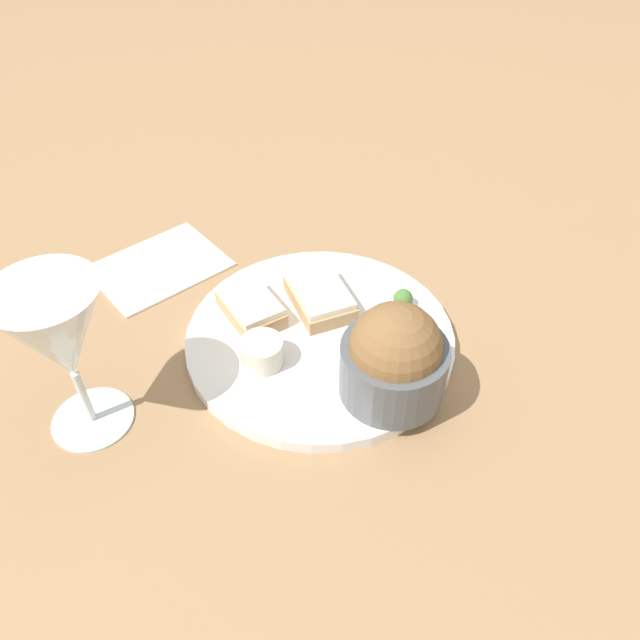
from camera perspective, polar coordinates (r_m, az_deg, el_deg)
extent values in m
plane|color=#93704C|center=(0.69, 0.00, -2.06)|extent=(4.00, 4.00, 0.00)
cylinder|color=white|center=(0.68, 0.00, -1.65)|extent=(0.29, 0.29, 0.01)
cylinder|color=#4C5156|center=(0.60, 6.57, -4.56)|extent=(0.10, 0.10, 0.06)
sphere|color=brown|center=(0.58, 6.80, -2.62)|extent=(0.09, 0.09, 0.09)
cylinder|color=beige|center=(0.64, -5.33, -2.95)|extent=(0.04, 0.04, 0.03)
cylinder|color=tan|center=(0.63, -5.39, -2.31)|extent=(0.04, 0.04, 0.01)
cube|color=tan|center=(0.70, 0.00, 1.91)|extent=(0.10, 0.08, 0.02)
cube|color=#F4E5C1|center=(0.69, 0.00, 2.72)|extent=(0.09, 0.08, 0.01)
cube|color=tan|center=(0.69, -6.31, 0.93)|extent=(0.08, 0.06, 0.02)
cube|color=#F4E5C1|center=(0.68, -6.39, 1.73)|extent=(0.08, 0.06, 0.01)
cylinder|color=silver|center=(0.65, -20.05, -8.44)|extent=(0.08, 0.08, 0.01)
cylinder|color=silver|center=(0.63, -20.80, -6.50)|extent=(0.01, 0.01, 0.06)
cone|color=silver|center=(0.57, -22.80, -1.22)|extent=(0.09, 0.09, 0.10)
sphere|color=#477533|center=(0.71, 7.61, 1.95)|extent=(0.02, 0.02, 0.02)
cube|color=beige|center=(0.81, -14.49, 4.83)|extent=(0.12, 0.16, 0.01)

